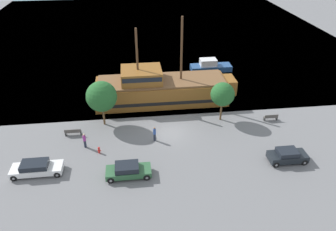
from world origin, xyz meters
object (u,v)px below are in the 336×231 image
object	(u,v)px
bench_promenade_east	(271,117)
pedestrian_walking_far	(155,134)
pedestrian_walking_near	(85,140)
parked_car_curb_mid	(287,156)
parked_car_curb_rear	(128,170)
parked_car_curb_front	(36,168)
fire_hydrant	(99,150)
bench_promenade_west	(73,132)
pirate_ship	(161,89)
moored_boat_dockside	(210,66)

from	to	relation	value
bench_promenade_east	pedestrian_walking_far	bearing A→B (deg)	-169.96
bench_promenade_east	pedestrian_walking_near	bearing A→B (deg)	-172.44
parked_car_curb_mid	parked_car_curb_rear	distance (m)	16.30
parked_car_curb_front	pedestrian_walking_near	bearing A→B (deg)	42.05
parked_car_curb_rear	fire_hydrant	xyz separation A→B (m)	(-3.05, 4.08, -0.28)
parked_car_curb_rear	bench_promenade_west	bearing A→B (deg)	128.36
parked_car_curb_mid	bench_promenade_east	size ratio (longest dim) A/B	2.28
parked_car_curb_mid	bench_promenade_east	distance (m)	8.14
parked_car_curb_rear	bench_promenade_west	xyz separation A→B (m)	(-6.24, 7.88, -0.24)
fire_hydrant	pedestrian_walking_near	xyz separation A→B (m)	(-1.57, 1.25, 0.49)
fire_hydrant	pedestrian_walking_far	size ratio (longest dim) A/B	0.43
pirate_ship	fire_hydrant	xyz separation A→B (m)	(-7.75, -11.08, -1.44)
pirate_ship	bench_promenade_west	xyz separation A→B (m)	(-10.94, -7.28, -1.41)
moored_boat_dockside	pirate_ship	bearing A→B (deg)	-133.56
pirate_ship	parked_car_curb_mid	distance (m)	18.87
parked_car_curb_rear	pedestrian_walking_near	bearing A→B (deg)	130.88
bench_promenade_west	pedestrian_walking_near	world-z (taller)	pedestrian_walking_near
pirate_ship	parked_car_curb_rear	xyz separation A→B (m)	(-4.70, -15.16, -1.16)
pirate_ship	parked_car_curb_mid	size ratio (longest dim) A/B	4.85
parked_car_curb_mid	pedestrian_walking_far	xyz separation A→B (m)	(-13.23, 5.38, 0.20)
pedestrian_walking_near	pedestrian_walking_far	size ratio (longest dim) A/B	0.99
parked_car_curb_front	bench_promenade_west	distance (m)	6.96
parked_car_curb_mid	bench_promenade_west	distance (m)	23.77
parked_car_curb_rear	parked_car_curb_front	bearing A→B (deg)	170.69
parked_car_curb_mid	bench_promenade_west	xyz separation A→B (m)	(-22.53, 7.57, -0.26)
pedestrian_walking_near	pedestrian_walking_far	world-z (taller)	pedestrian_walking_far
fire_hydrant	pedestrian_walking_near	bearing A→B (deg)	141.48
parked_car_curb_front	pirate_ship	bearing A→B (deg)	45.19
bench_promenade_west	pedestrian_walking_near	size ratio (longest dim) A/B	1.06
pedestrian_walking_near	moored_boat_dockside	bearing A→B (deg)	46.48
bench_promenade_east	bench_promenade_west	bearing A→B (deg)	-178.98
pirate_ship	parked_car_curb_front	distance (m)	19.35
moored_boat_dockside	parked_car_curb_rear	world-z (taller)	moored_boat_dockside
moored_boat_dockside	fire_hydrant	world-z (taller)	moored_boat_dockside
pirate_ship	pedestrian_walking_far	xyz separation A→B (m)	(-1.64, -9.47, -0.94)
moored_boat_dockside	bench_promenade_west	world-z (taller)	moored_boat_dockside
pirate_ship	pedestrian_walking_near	size ratio (longest dim) A/B	10.77
moored_boat_dockside	pedestrian_walking_near	size ratio (longest dim) A/B	3.80
bench_promenade_east	pedestrian_walking_far	size ratio (longest dim) A/B	0.97
parked_car_curb_mid	pedestrian_walking_near	size ratio (longest dim) A/B	2.22
pirate_ship	moored_boat_dockside	size ratio (longest dim) A/B	2.83
moored_boat_dockside	pedestrian_walking_far	xyz separation A→B (m)	(-10.92, -19.22, 0.17)
bench_promenade_west	pedestrian_walking_near	xyz separation A→B (m)	(1.62, -2.55, 0.45)
pedestrian_walking_far	fire_hydrant	bearing A→B (deg)	-165.19
bench_promenade_west	pirate_ship	bearing A→B (deg)	33.64
parked_car_curb_front	pedestrian_walking_near	xyz separation A→B (m)	(4.29, 3.87, 0.23)
moored_boat_dockside	parked_car_curb_rear	bearing A→B (deg)	-119.29
parked_car_curb_front	bench_promenade_east	xyz separation A→B (m)	(26.72, 6.85, -0.23)
moored_boat_dockside	fire_hydrant	size ratio (longest dim) A/B	8.76
pedestrian_walking_far	bench_promenade_east	bearing A→B (deg)	10.04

